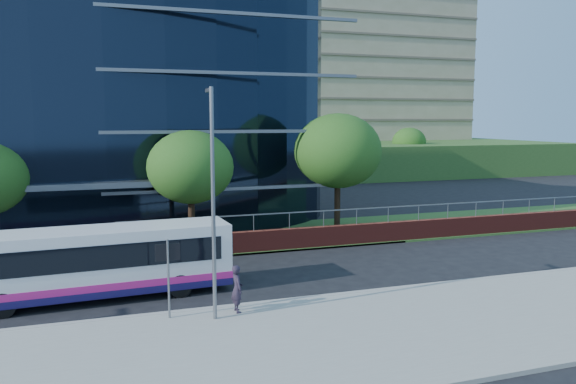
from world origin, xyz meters
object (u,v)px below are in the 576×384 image
object	(u,v)px
tree_far_c	(190,167)
city_bus	(101,262)
tree_dist_e	(296,142)
pedestrian	(237,289)
streetlight_east	(213,197)
tree_far_d	(338,151)
tree_dist_f	(409,142)
street_sign	(168,262)

from	to	relation	value
tree_far_c	city_bus	xyz separation A→B (m)	(-4.72, -7.05, -3.05)
city_bus	tree_dist_e	bearing A→B (deg)	57.13
tree_dist_e	pedestrian	xyz separation A→B (m)	(-17.10, -41.76, -3.52)
streetlight_east	tree_far_d	bearing A→B (deg)	50.60
city_bus	pedestrian	xyz separation A→B (m)	(4.62, -3.71, -0.47)
tree_far_d	tree_dist_f	world-z (taller)	tree_far_d
tree_far_c	pedestrian	bearing A→B (deg)	-90.51
street_sign	tree_dist_e	bearing A→B (deg)	64.88
tree_far_d	tree_dist_f	bearing A→B (deg)	53.13
streetlight_east	tree_dist_e	bearing A→B (deg)	66.89
pedestrian	tree_far_c	bearing A→B (deg)	-4.76
street_sign	tree_dist_f	bearing A→B (deg)	50.84
street_sign	tree_dist_f	world-z (taller)	tree_dist_f
tree_dist_f	pedestrian	world-z (taller)	tree_dist_f
tree_far_c	tree_dist_e	size ratio (longest dim) A/B	1.00
street_sign	streetlight_east	xyz separation A→B (m)	(1.50, -0.59, 2.29)
tree_far_c	city_bus	distance (m)	9.01
tree_dist_e	streetlight_east	size ratio (longest dim) A/B	0.81
street_sign	pedestrian	world-z (taller)	street_sign
tree_far_c	pedestrian	world-z (taller)	tree_far_c
tree_dist_e	tree_dist_f	size ratio (longest dim) A/B	1.08
tree_far_c	tree_far_d	size ratio (longest dim) A/B	0.87
tree_dist_f	city_bus	world-z (taller)	tree_dist_f
city_bus	tree_far_d	bearing A→B (deg)	27.24
tree_far_d	city_bus	distance (m)	16.33
street_sign	streetlight_east	distance (m)	2.80
tree_far_d	city_bus	size ratio (longest dim) A/B	0.71
tree_far_d	streetlight_east	distance (m)	15.77
tree_far_d	pedestrian	xyz separation A→B (m)	(-9.10, -11.76, -4.17)
tree_far_c	tree_dist_e	distance (m)	35.36
streetlight_east	pedestrian	world-z (taller)	streetlight_east
tree_dist_e	pedestrian	world-z (taller)	tree_dist_e
tree_far_d	pedestrian	world-z (taller)	tree_far_d
streetlight_east	city_bus	bearing A→B (deg)	131.99
tree_far_d	tree_dist_e	bearing A→B (deg)	75.07
tree_far_d	streetlight_east	bearing A→B (deg)	-129.40
tree_far_d	streetlight_east	world-z (taller)	streetlight_east
tree_dist_f	city_bus	distance (m)	55.08
tree_far_d	tree_dist_f	distance (m)	40.01
street_sign	tree_far_d	distance (m)	16.61
tree_far_c	city_bus	size ratio (longest dim) A/B	0.62
tree_far_d	tree_dist_f	xyz separation A→B (m)	(24.00, 32.00, -0.98)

